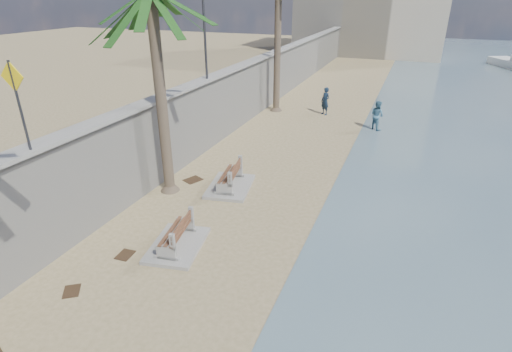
% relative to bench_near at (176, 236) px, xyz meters
% --- Properties ---
extents(ground_plane, '(140.00, 140.00, 0.00)m').
position_rel_bench_near_xyz_m(ground_plane, '(1.82, -3.37, -0.42)').
color(ground_plane, '#98835D').
extents(seawall, '(0.45, 70.00, 3.50)m').
position_rel_bench_near_xyz_m(seawall, '(-3.38, 16.63, 1.33)').
color(seawall, gray).
rests_on(seawall, ground_plane).
extents(wall_cap, '(0.80, 70.00, 0.12)m').
position_rel_bench_near_xyz_m(wall_cap, '(-3.38, 16.63, 3.13)').
color(wall_cap, gray).
rests_on(wall_cap, seawall).
extents(bench_near, '(1.94, 2.52, 0.95)m').
position_rel_bench_near_xyz_m(bench_near, '(0.00, 0.00, 0.00)').
color(bench_near, gray).
rests_on(bench_near, ground_plane).
extents(bench_far, '(2.10, 2.73, 1.03)m').
position_rel_bench_near_xyz_m(bench_far, '(-0.21, 4.53, 0.04)').
color(bench_far, gray).
rests_on(bench_far, ground_plane).
extents(pedestrian_sign, '(0.78, 0.07, 2.40)m').
position_rel_bench_near_xyz_m(pedestrian_sign, '(-3.18, -1.87, 4.74)').
color(pedestrian_sign, '#2D2D33').
rests_on(pedestrian_sign, wall_cap).
extents(streetlight, '(0.28, 0.28, 5.12)m').
position_rel_bench_near_xyz_m(streetlight, '(-3.28, 8.63, 6.23)').
color(streetlight, '#2D2D33').
rests_on(streetlight, wall_cap).
extents(person_a, '(0.91, 0.84, 2.10)m').
position_rel_bench_near_xyz_m(person_a, '(1.05, 16.89, 0.63)').
color(person_a, '#132235').
rests_on(person_a, ground_plane).
extents(person_b, '(1.17, 1.14, 1.92)m').
position_rel_bench_near_xyz_m(person_b, '(4.61, 14.93, 0.55)').
color(person_b, teal).
rests_on(person_b, ground_plane).
extents(debris_b, '(0.66, 0.68, 0.03)m').
position_rel_bench_near_xyz_m(debris_b, '(-1.59, -2.93, -0.40)').
color(debris_b, '#382616').
rests_on(debris_b, ground_plane).
extents(debris_c, '(0.83, 0.91, 0.03)m').
position_rel_bench_near_xyz_m(debris_c, '(-2.05, 4.61, -0.40)').
color(debris_c, '#382616').
rests_on(debris_c, ground_plane).
extents(debris_d, '(0.48, 0.59, 0.03)m').
position_rel_bench_near_xyz_m(debris_d, '(-1.29, -1.01, -0.40)').
color(debris_d, '#382616').
rests_on(debris_d, ground_plane).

